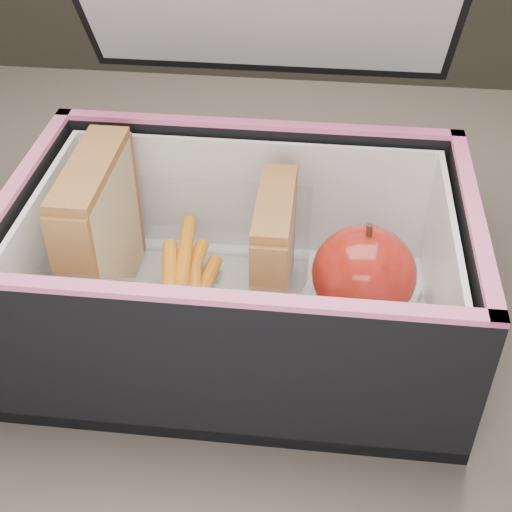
{
  "coord_description": "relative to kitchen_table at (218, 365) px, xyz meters",
  "views": [
    {
      "loc": [
        0.08,
        -0.43,
        1.13
      ],
      "look_at": [
        0.04,
        -0.03,
        0.81
      ],
      "focal_mm": 50.0,
      "sensor_mm": 36.0,
      "label": 1
    }
  ],
  "objects": [
    {
      "name": "kitchen_table",
      "position": [
        0.0,
        0.0,
        0.0
      ],
      "size": [
        1.2,
        0.8,
        0.75
      ],
      "color": "brown",
      "rests_on": "ground"
    },
    {
      "name": "lunch_bag",
      "position": [
        0.03,
        -0.04,
        0.16
      ],
      "size": [
        0.31,
        0.32,
        0.29
      ],
      "color": "black",
      "rests_on": "kitchen_table"
    },
    {
      "name": "plastic_tub",
      "position": [
        -0.01,
        -0.03,
        0.14
      ],
      "size": [
        0.17,
        0.12,
        0.07
      ],
      "primitive_type": null,
      "color": "white",
      "rests_on": "lunch_bag"
    },
    {
      "name": "sandwich_left",
      "position": [
        -0.08,
        -0.03,
        0.17
      ],
      "size": [
        0.03,
        0.11,
        0.12
      ],
      "color": "tan",
      "rests_on": "plastic_tub"
    },
    {
      "name": "sandwich_right",
      "position": [
        0.05,
        -0.03,
        0.16
      ],
      "size": [
        0.02,
        0.09,
        0.1
      ],
      "color": "tan",
      "rests_on": "plastic_tub"
    },
    {
      "name": "carrot_sticks",
      "position": [
        -0.01,
        -0.04,
        0.12
      ],
      "size": [
        0.05,
        0.14,
        0.03
      ],
      "color": "orange",
      "rests_on": "plastic_tub"
    },
    {
      "name": "paper_napkin",
      "position": [
        0.11,
        -0.03,
        0.11
      ],
      "size": [
        0.11,
        0.11,
        0.01
      ],
      "primitive_type": "cube",
      "rotation": [
        0.0,
        0.0,
        -0.34
      ],
      "color": "white",
      "rests_on": "lunch_bag"
    },
    {
      "name": "red_apple",
      "position": [
        0.11,
        -0.04,
        0.15
      ],
      "size": [
        0.09,
        0.09,
        0.08
      ],
      "rotation": [
        0.0,
        0.0,
        -0.31
      ],
      "color": "maroon",
      "rests_on": "paper_napkin"
    }
  ]
}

